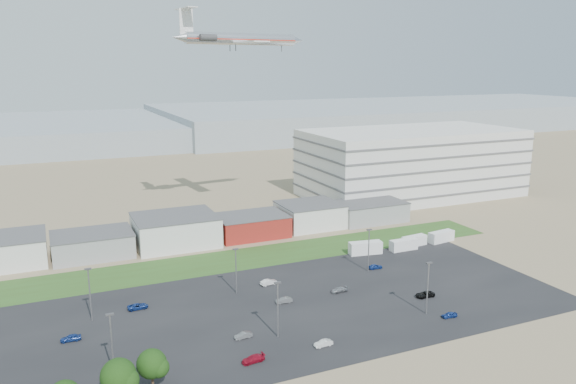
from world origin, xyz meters
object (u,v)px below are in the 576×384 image
parked_car_8 (375,266)px  parked_car_9 (138,306)px  parked_car_7 (284,300)px  parked_car_12 (339,290)px  box_trailer_a (365,248)px  parked_car_0 (425,294)px  parked_car_2 (449,315)px  airliner (242,39)px  parked_car_11 (269,282)px  parked_car_3 (253,359)px  parked_car_4 (243,335)px  parked_car_13 (323,343)px  parked_car_5 (71,338)px

parked_car_8 → parked_car_9: 57.03m
parked_car_7 → parked_car_12: (13.35, 0.23, -0.02)m
parked_car_7 → box_trailer_a: bearing=127.0°
parked_car_0 → parked_car_12: 18.41m
parked_car_2 → parked_car_8: 29.06m
airliner → parked_car_11: size_ratio=11.15×
parked_car_3 → parked_car_11: (15.11, 30.45, 0.06)m
parked_car_4 → parked_car_11: 25.81m
airliner → parked_car_8: 80.40m
parked_car_13 → box_trailer_a: bearing=138.8°
airliner → parked_car_4: bearing=-116.8°
parked_car_3 → parked_car_12: bearing=120.0°
parked_car_8 → parked_car_11: (-27.66, 1.09, 0.05)m
box_trailer_a → parked_car_5: 76.63m
parked_car_8 → parked_car_2: bearing=-178.2°
box_trailer_a → parked_car_3: box_trailer_a is taller
parked_car_3 → parked_car_4: size_ratio=1.21×
parked_car_9 → parked_car_2: bearing=-119.6°
parked_car_2 → parked_car_12: bearing=-138.6°
parked_car_11 → parked_car_13: 30.43m
parked_car_4 → parked_car_9: size_ratio=0.80×
box_trailer_a → parked_car_2: box_trailer_a is taller
parked_car_7 → parked_car_13: size_ratio=1.03×
airliner → parked_car_4: size_ratio=13.16×
parked_car_2 → parked_car_7: 33.54m
parked_car_12 → parked_car_5: bearing=-90.3°
parked_car_2 → parked_car_7: bearing=-119.3°
parked_car_11 → airliner: bearing=-21.7°
airliner → parked_car_11: 79.60m
airliner → parked_car_7: (-14.60, -65.60, -55.82)m
parked_car_13 → parked_car_5: bearing=-117.8°
parked_car_0 → parked_car_2: parked_car_0 is taller
parked_car_12 → parked_car_13: size_ratio=1.13×
parked_car_12 → parked_car_13: (-14.34, -20.12, 0.00)m
parked_car_5 → parked_car_9: bearing=125.8°
parked_car_2 → parked_car_5: parked_car_5 is taller
parked_car_0 → parked_car_13: parked_car_0 is taller
parked_car_2 → parked_car_9: parked_car_9 is taller
parked_car_0 → parked_car_4: bearing=-85.9°
parked_car_8 → parked_car_11: 27.68m
parked_car_2 → parked_car_13: size_ratio=0.93×
box_trailer_a → parked_car_3: (-46.42, -39.95, -1.06)m
parked_car_4 → parked_car_12: (26.37, 11.53, 0.01)m
parked_car_5 → parked_car_8: 71.00m
parked_car_3 → parked_car_9: 32.55m
parked_car_8 → parked_car_12: bearing=125.5°
parked_car_0 → parked_car_7: parked_car_0 is taller
parked_car_2 → airliner: bearing=-165.1°
parked_car_11 → parked_car_7: bearing=167.9°
parked_car_3 → parked_car_11: bearing=147.4°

